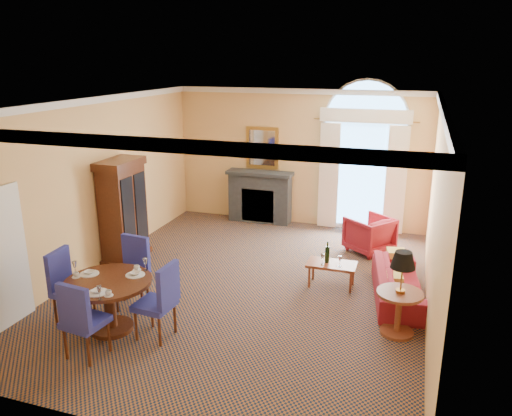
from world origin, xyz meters
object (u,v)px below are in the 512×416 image
(sofa, at_px, (399,283))
(armchair, at_px, (369,234))
(side_table, at_px, (401,285))
(coffee_table, at_px, (331,264))
(armoire, at_px, (123,212))
(dining_table, at_px, (109,294))

(sofa, height_order, armchair, armchair)
(sofa, height_order, side_table, side_table)
(armchair, bearing_deg, coffee_table, 24.27)
(armoire, relative_size, side_table, 1.61)
(dining_table, relative_size, sofa, 0.65)
(armoire, xyz_separation_m, sofa, (5.27, -0.10, -0.69))
(armoire, relative_size, coffee_table, 2.37)
(dining_table, bearing_deg, armoire, 117.73)
(dining_table, relative_size, armchair, 1.53)
(side_table, bearing_deg, armchair, 103.25)
(side_table, bearing_deg, dining_table, -163.25)
(coffee_table, distance_m, side_table, 1.79)
(dining_table, xyz_separation_m, sofa, (3.98, 2.35, -0.30))
(armoire, bearing_deg, side_table, -13.16)
(armoire, height_order, dining_table, armoire)
(armchair, bearing_deg, dining_table, 1.04)
(coffee_table, relative_size, side_table, 0.68)
(armoire, bearing_deg, coffee_table, 0.35)
(dining_table, distance_m, armchair, 5.47)
(coffee_table, bearing_deg, dining_table, -138.83)
(sofa, distance_m, coffee_table, 1.17)
(dining_table, height_order, armchair, dining_table)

